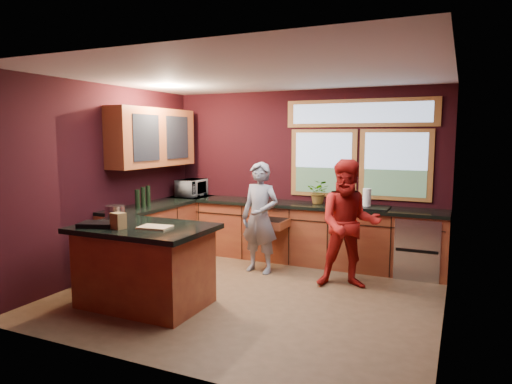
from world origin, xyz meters
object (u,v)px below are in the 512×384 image
Objects in this scene: cutting_board at (155,227)px; person_grey at (260,218)px; stock_pot at (115,213)px; island at (145,265)px; person_red at (349,224)px.

person_grey is at bearing 74.52° from cutting_board.
person_grey is 2.04m from stock_pot.
stock_pot reaches higher than island.
person_red is at bearing 38.56° from island.
person_red is (1.32, -0.14, 0.04)m from person_grey.
person_grey reaches higher than stock_pot.
cutting_board is at bearing -98.08° from person_grey.
cutting_board is 1.46× the size of stock_pot.
cutting_board is 0.78m from stock_pot.
stock_pot is (-0.55, 0.15, 0.56)m from island.
person_red reaches higher than cutting_board.
person_grey is at bearing 68.25° from island.
person_red reaches higher than person_grey.
person_grey is (0.70, 1.75, 0.32)m from island.
island is 0.97× the size of person_grey.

